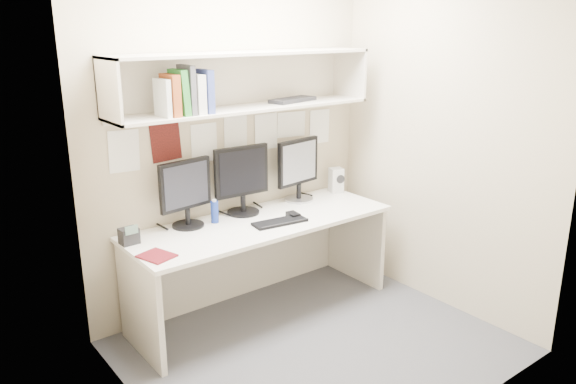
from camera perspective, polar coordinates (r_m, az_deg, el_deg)
floor at (r=3.96m, az=3.01°, el=-15.42°), size 2.40×2.00×0.01m
wall_back at (r=4.23m, az=-5.61°, el=5.69°), size 2.40×0.02×2.60m
wall_front at (r=2.80m, az=16.88°, el=-0.69°), size 2.40×0.02×2.60m
wall_left at (r=2.83m, az=-15.31°, el=-0.36°), size 0.02×2.00×2.60m
wall_right at (r=4.32m, az=15.51°, el=5.37°), size 0.02×2.00×2.60m
desk at (r=4.24m, az=-2.69°, el=-7.51°), size 2.00×0.70×0.73m
overhead_hutch at (r=4.06m, az=-4.70°, el=11.23°), size 2.00×0.38×0.40m
pinned_papers at (r=4.24m, az=-5.55°, el=5.02°), size 1.92×0.01×0.48m
monitor_left at (r=3.97m, az=-10.35°, el=0.12°), size 0.41×0.23×0.48m
monitor_center at (r=4.18m, az=-4.71°, el=1.45°), size 0.44×0.24×0.51m
monitor_right at (r=4.49m, az=1.05°, el=2.48°), size 0.43×0.24×0.50m
keyboard at (r=4.03m, az=-0.84°, el=-3.07°), size 0.41×0.19×0.02m
mouse at (r=4.16m, az=0.53°, el=-2.34°), size 0.08×0.12×0.03m
speaker at (r=4.77m, az=4.90°, el=1.21°), size 0.13×0.14×0.21m
blue_bottle at (r=4.06m, az=-7.46°, el=-1.99°), size 0.06×0.06×0.17m
maroon_notebook at (r=3.56m, az=-13.20°, el=-6.34°), size 0.22×0.25×0.01m
desk_phone at (r=3.79m, az=-15.85°, el=-4.30°), size 0.12×0.11×0.14m
book_stack at (r=3.71m, az=-10.43°, el=9.84°), size 0.34×0.19×0.31m
hutch_tray at (r=4.29m, az=0.48°, el=9.34°), size 0.42×0.23×0.03m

